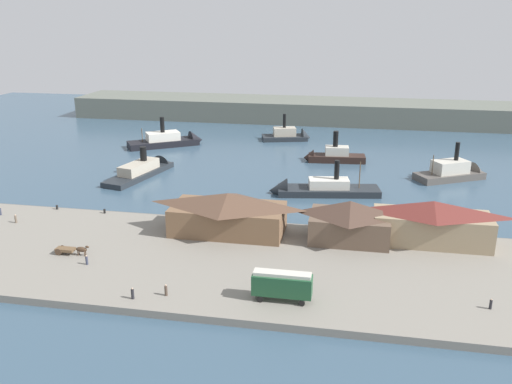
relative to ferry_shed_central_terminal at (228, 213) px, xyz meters
name	(u,v)px	position (x,y,z in m)	size (l,w,h in m)	color
ground_plane	(245,219)	(0.98, 10.29, -5.10)	(320.00, 320.00, 0.00)	#385166
quay_promenade	(218,262)	(0.98, -11.71, -4.50)	(110.00, 36.00, 1.20)	gray
seawall_edge	(241,223)	(0.98, 6.69, -4.60)	(110.00, 0.80, 1.00)	#666159
ferry_shed_central_terminal	(228,213)	(0.00, 0.00, 0.00)	(21.19, 10.65, 7.68)	brown
ferry_shed_east_terminal	(350,220)	(22.29, 0.58, -0.14)	(14.30, 10.06, 7.40)	brown
ferry_shed_customs_shed	(432,222)	(36.64, 1.79, 0.11)	(20.55, 8.21, 7.90)	#998466
street_tram	(282,284)	(13.51, -23.36, -1.35)	(8.52, 2.69, 4.37)	#1E4C2D
horse_cart	(71,249)	(-23.95, -14.73, -2.98)	(6.03, 1.63, 1.87)	brown
pedestrian_walking_west	(133,294)	(-7.62, -27.01, -3.09)	(0.44, 0.44, 1.76)	#232328
pedestrian_walking_east	(491,304)	(42.33, -20.42, -3.18)	(0.39, 0.39, 1.58)	#232328
pedestrian_near_west_shed	(0,211)	(-47.65, 0.17, -3.09)	(0.44, 0.44, 1.77)	#33384C
pedestrian_near_cart	(166,290)	(-3.23, -25.19, -3.08)	(0.44, 0.44, 1.78)	#4C3D33
pedestrian_near_east_shed	(87,260)	(-19.45, -17.83, -3.14)	(0.41, 0.41, 1.65)	#33384C
pedestrian_at_waters_edge	(16,219)	(-41.96, -3.14, -3.11)	(0.43, 0.43, 1.73)	#6B5B4C
mooring_post_center_west	(57,207)	(-38.13, 5.42, -3.45)	(0.44, 0.44, 0.90)	black
mooring_post_west	(105,211)	(-27.30, 5.08, -3.45)	(0.44, 0.44, 0.90)	black
ferry_moored_east	(313,189)	(13.32, 29.22, -3.93)	(26.32, 10.38, 10.31)	#23282D
ferry_departing_north	(172,140)	(-35.29, 70.04, -3.51)	(23.54, 18.70, 11.48)	black
ferry_approaching_west	(146,169)	(-31.24, 38.04, -3.75)	(11.39, 26.27, 9.49)	#23282D
ferry_approaching_east	(331,156)	(15.59, 59.59, -3.51)	(17.76, 6.67, 10.19)	black
ferry_moored_west	(291,136)	(1.00, 85.07, -3.77)	(17.03, 10.38, 11.02)	#23282D
ferry_outer_harbor	(457,172)	(48.17, 48.54, -3.42)	(19.73, 14.71, 11.57)	#514C47
far_headland	(302,110)	(0.98, 120.29, -1.10)	(180.00, 24.00, 8.00)	#60665B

